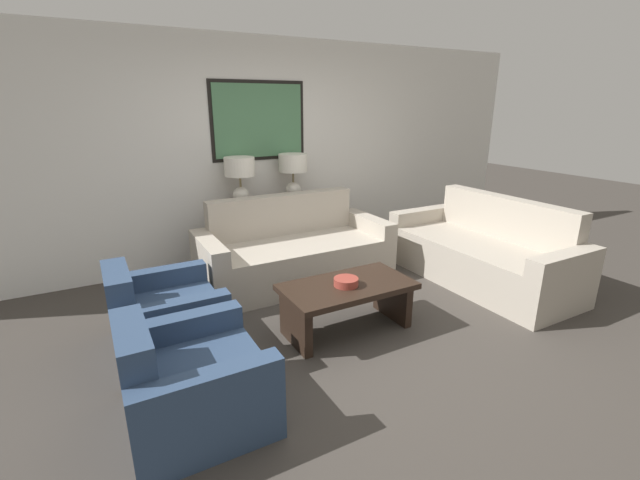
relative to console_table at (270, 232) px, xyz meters
name	(u,v)px	position (x,y,z in m)	size (l,w,h in m)	color
ground_plane	(365,335)	(0.00, -2.11, -0.38)	(20.00, 20.00, 0.00)	#3D3833
back_wall	(258,152)	(0.00, 0.26, 0.96)	(8.12, 0.12, 2.65)	silver
console_table	(270,232)	(0.00, 0.00, 0.00)	(1.23, 0.37, 0.75)	#332319
table_lamp_left	(240,173)	(-0.34, 0.00, 0.75)	(0.35, 0.35, 0.56)	silver
table_lamp_right	(293,169)	(0.34, 0.00, 0.75)	(0.35, 0.35, 0.56)	silver
couch_by_back_wall	(294,253)	(0.00, -0.71, -0.07)	(2.08, 0.91, 0.92)	#ADA393
couch_by_side	(482,254)	(1.81, -1.74, -0.07)	(0.91, 2.08, 0.92)	#ADA393
coffee_table	(347,297)	(-0.09, -1.96, -0.06)	(1.12, 0.60, 0.44)	black
decorative_bowl	(346,282)	(-0.12, -1.98, 0.09)	(0.21, 0.21, 0.07)	#93382D
armchair_near_back_wall	(163,318)	(-1.53, -1.47, -0.12)	(0.83, 0.86, 0.73)	navy
armchair_near_camera	(191,384)	(-1.53, -2.44, -0.12)	(0.83, 0.86, 0.73)	navy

